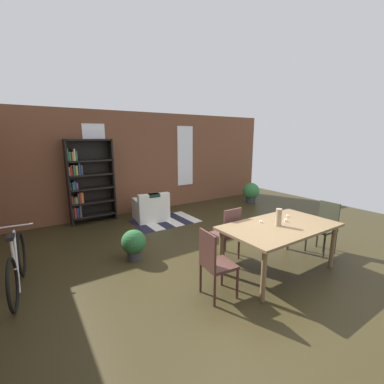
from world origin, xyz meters
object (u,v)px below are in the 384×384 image
Objects in this scene: dining_chair_far_left at (228,232)px; potted_plant_corner at (251,192)px; vase_on_table at (279,217)px; bookshelf_tall at (88,181)px; dining_chair_head_left at (214,262)px; dining_chair_head_right at (324,226)px; dining_table at (280,230)px; bicycle_second at (17,266)px; potted_plant_by_shelf at (134,243)px; armchair_white at (151,209)px.

dining_chair_far_left reaches higher than potted_plant_corner.
bookshelf_tall is at bearing 114.20° from vase_on_table.
dining_chair_head_right is at bearing -0.19° from dining_chair_head_left.
dining_table is at bearing -65.26° from bookshelf_tall.
vase_on_table reaches higher than potted_plant_corner.
bookshelf_tall reaches higher than dining_chair_far_left.
vase_on_table is at bearing -63.81° from dining_chair_far_left.
dining_table is 4.58m from potted_plant_corner.
bookshelf_tall is (-1.97, 4.27, 0.36)m from dining_table.
dining_chair_head_right is at bearing -52.53° from bookshelf_tall.
vase_on_table is 0.17× the size of bicycle_second.
vase_on_table is at bearing -43.46° from potted_plant_by_shelf.
dining_chair_head_left is 0.57× the size of bicycle_second.
dining_chair_far_left is 4.35m from potted_plant_corner.
vase_on_table is at bearing -131.28° from potted_plant_corner.
vase_on_table is 4.63m from potted_plant_corner.
vase_on_table reaches higher than potted_plant_by_shelf.
armchair_white is (-0.54, 3.58, -0.63)m from vase_on_table.
bicycle_second is 1.71m from potted_plant_by_shelf.
dining_table is 1.12× the size of bicycle_second.
dining_chair_head_right is at bearing -0.07° from vase_on_table.
bookshelf_tall reaches higher than dining_table.
potted_plant_by_shelf is (1.71, -0.03, -0.05)m from bicycle_second.
dining_chair_head_right is 2.62m from dining_chair_head_left.
dining_chair_head_right is at bearing -62.01° from armchair_white.
dining_chair_head_left is at bearing -37.43° from bicycle_second.
vase_on_table is 0.29× the size of dining_chair_head_left.
bookshelf_tall is 1.73m from armchair_white.
dining_chair_head_right is 3.54m from potted_plant_by_shelf.
dining_table is at bearing -130.82° from potted_plant_corner.
dining_chair_head_right is (1.36, -0.00, -0.40)m from vase_on_table.
bicycle_second is (-3.09, 0.94, -0.17)m from dining_chair_far_left.
potted_plant_corner is at bearing 38.44° from dining_chair_far_left.
dining_chair_far_left is (-0.42, 0.75, -0.18)m from dining_table.
bicycle_second is 6.73m from potted_plant_corner.
potted_plant_corner is at bearing -9.36° from bookshelf_tall.
dining_chair_far_left is at bearing -33.30° from potted_plant_by_shelf.
potted_plant_by_shelf is (-0.50, 1.66, -0.21)m from dining_chair_head_left.
bookshelf_tall is (-0.66, 4.27, 0.54)m from dining_chair_head_left.
dining_chair_head_right reaches higher than bicycle_second.
armchair_white is at bearing 93.53° from dining_chair_far_left.
dining_chair_head_right is at bearing -23.64° from dining_chair_far_left.
bookshelf_tall is 1.26× the size of bicycle_second.
potted_plant_by_shelf is at bearing 151.84° from dining_chair_head_right.
dining_chair_far_left is 2.84m from armchair_white.
armchair_white is 1.64× the size of potted_plant_by_shelf.
vase_on_table reaches higher than dining_chair_head_right.
armchair_white is (1.38, -0.70, -0.77)m from bookshelf_tall.
armchair_white is 1.37× the size of potted_plant_corner.
dining_chair_far_left is at bearing 119.08° from dining_table.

